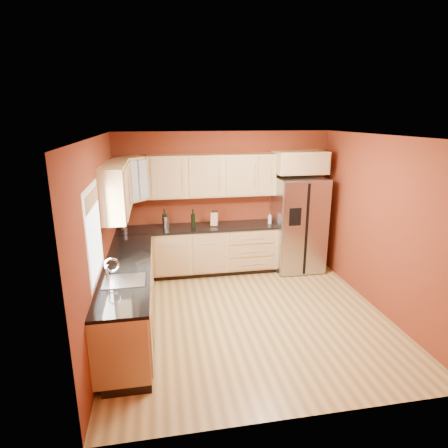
% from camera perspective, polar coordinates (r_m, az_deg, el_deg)
% --- Properties ---
extents(floor, '(4.00, 4.00, 0.00)m').
position_cam_1_polar(floor, '(5.73, 3.72, -13.75)').
color(floor, olive).
rests_on(floor, ground).
extents(ceiling, '(4.00, 4.00, 0.00)m').
position_cam_1_polar(ceiling, '(4.99, 4.26, 13.18)').
color(ceiling, silver).
rests_on(ceiling, wall_back).
extents(wall_back, '(4.00, 0.04, 2.60)m').
position_cam_1_polar(wall_back, '(7.11, 0.05, 3.45)').
color(wall_back, maroon).
rests_on(wall_back, floor).
extents(wall_front, '(4.00, 0.04, 2.60)m').
position_cam_1_polar(wall_front, '(3.45, 12.20, -10.94)').
color(wall_front, maroon).
rests_on(wall_front, floor).
extents(wall_left, '(0.04, 4.00, 2.60)m').
position_cam_1_polar(wall_left, '(5.12, -18.31, -2.35)').
color(wall_left, maroon).
rests_on(wall_left, floor).
extents(wall_right, '(0.04, 4.00, 2.60)m').
position_cam_1_polar(wall_right, '(6.01, 22.80, -0.15)').
color(wall_right, maroon).
rests_on(wall_right, floor).
extents(base_cabinets_back, '(2.90, 0.60, 0.88)m').
position_cam_1_polar(base_cabinets_back, '(6.99, -3.96, -4.16)').
color(base_cabinets_back, tan).
rests_on(base_cabinets_back, floor).
extents(base_cabinets_left, '(0.60, 2.80, 0.88)m').
position_cam_1_polar(base_cabinets_left, '(5.41, -14.30, -10.90)').
color(base_cabinets_left, tan).
rests_on(base_cabinets_left, floor).
extents(countertop_back, '(2.90, 0.62, 0.04)m').
position_cam_1_polar(countertop_back, '(6.83, -4.03, -0.56)').
color(countertop_back, black).
rests_on(countertop_back, base_cabinets_back).
extents(countertop_left, '(0.62, 2.80, 0.04)m').
position_cam_1_polar(countertop_left, '(5.22, -14.54, -6.38)').
color(countertop_left, black).
rests_on(countertop_left, base_cabinets_left).
extents(upper_cabinets_back, '(2.30, 0.33, 0.75)m').
position_cam_1_polar(upper_cabinets_back, '(6.81, -1.78, 7.39)').
color(upper_cabinets_back, tan).
rests_on(upper_cabinets_back, wall_back).
extents(upper_cabinets_left, '(0.33, 1.35, 0.75)m').
position_cam_1_polar(upper_cabinets_left, '(5.67, -16.16, 5.04)').
color(upper_cabinets_left, tan).
rests_on(upper_cabinets_left, wall_left).
extents(corner_upper_cabinet, '(0.67, 0.67, 0.75)m').
position_cam_1_polar(corner_upper_cabinet, '(6.59, -13.96, 6.64)').
color(corner_upper_cabinet, tan).
rests_on(corner_upper_cabinet, wall_back).
extents(over_fridge_cabinet, '(0.92, 0.60, 0.40)m').
position_cam_1_polar(over_fridge_cabinet, '(7.06, 11.49, 9.24)').
color(over_fridge_cabinet, tan).
rests_on(over_fridge_cabinet, wall_back).
extents(refrigerator, '(0.90, 0.75, 1.78)m').
position_cam_1_polar(refrigerator, '(7.22, 11.20, -0.01)').
color(refrigerator, '#B5B4B9').
rests_on(refrigerator, floor).
extents(window, '(0.03, 0.90, 1.00)m').
position_cam_1_polar(window, '(4.57, -19.14, -1.31)').
color(window, white).
rests_on(window, wall_left).
extents(sink_faucet, '(0.50, 0.42, 0.30)m').
position_cam_1_polar(sink_faucet, '(4.70, -15.09, -6.75)').
color(sink_faucet, silver).
rests_on(sink_faucet, countertop_left).
extents(canister_left, '(0.13, 0.13, 0.18)m').
position_cam_1_polar(canister_left, '(6.82, -14.99, -0.16)').
color(canister_left, '#B5B4B9').
rests_on(canister_left, countertop_back).
extents(canister_right, '(0.15, 0.15, 0.20)m').
position_cam_1_polar(canister_right, '(6.81, -8.84, 0.29)').
color(canister_right, '#B5B4B9').
rests_on(canister_right, countertop_back).
extents(wine_bottle_a, '(0.09, 0.09, 0.35)m').
position_cam_1_polar(wine_bottle_a, '(6.78, -9.05, 0.85)').
color(wine_bottle_a, black).
rests_on(wine_bottle_a, countertop_back).
extents(wine_bottle_b, '(0.09, 0.09, 0.33)m').
position_cam_1_polar(wine_bottle_b, '(6.76, -4.74, 0.89)').
color(wine_bottle_b, black).
rests_on(wine_bottle_b, countertop_back).
extents(knife_block, '(0.15, 0.14, 0.24)m').
position_cam_1_polar(knife_block, '(6.85, -1.47, 0.74)').
color(knife_block, tan).
rests_on(knife_block, countertop_back).
extents(soap_dispenser, '(0.07, 0.07, 0.19)m').
position_cam_1_polar(soap_dispenser, '(7.03, 6.98, 0.81)').
color(soap_dispenser, silver).
rests_on(soap_dispenser, countertop_back).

